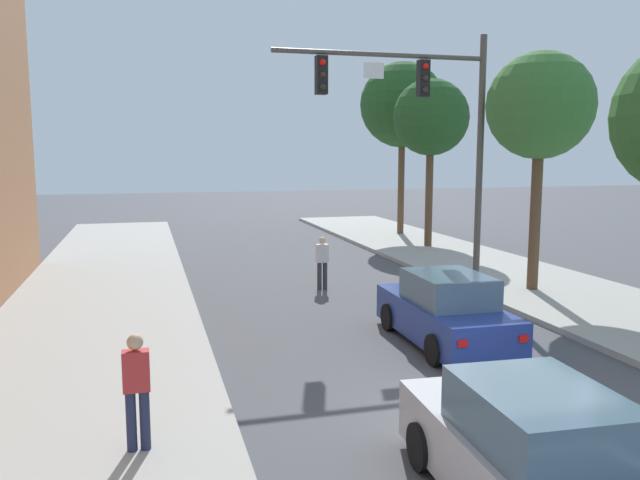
# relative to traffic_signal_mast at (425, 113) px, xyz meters

# --- Properties ---
(ground_plane) EXTENTS (120.00, 120.00, 0.00)m
(ground_plane) POSITION_rel_traffic_signal_mast_xyz_m (-2.78, -9.08, -5.34)
(ground_plane) COLOR #4C4C51
(sidewalk_left) EXTENTS (5.00, 60.00, 0.15)m
(sidewalk_left) POSITION_rel_traffic_signal_mast_xyz_m (-9.28, -9.08, -5.26)
(sidewalk_left) COLOR #A8A59E
(sidewalk_left) RESTS_ON ground
(traffic_signal_mast) EXTENTS (6.49, 0.38, 7.50)m
(traffic_signal_mast) POSITION_rel_traffic_signal_mast_xyz_m (0.00, 0.00, 0.00)
(traffic_signal_mast) COLOR #514C47
(traffic_signal_mast) RESTS_ON sidewalk_right
(car_lead_blue) EXTENTS (1.90, 4.27, 1.60)m
(car_lead_blue) POSITION_rel_traffic_signal_mast_xyz_m (-1.71, -5.00, -4.62)
(car_lead_blue) COLOR navy
(car_lead_blue) RESTS_ON ground
(car_following_silver) EXTENTS (2.00, 4.31, 1.60)m
(car_following_silver) POSITION_rel_traffic_signal_mast_xyz_m (-3.82, -11.42, -4.62)
(car_following_silver) COLOR #B7B7BC
(car_following_silver) RESTS_ON ground
(pedestrian_sidewalk_left_walker) EXTENTS (0.36, 0.22, 1.64)m
(pedestrian_sidewalk_left_walker) POSITION_rel_traffic_signal_mast_xyz_m (-8.20, -8.77, -4.28)
(pedestrian_sidewalk_left_walker) COLOR #232847
(pedestrian_sidewalk_left_walker) RESTS_ON sidewalk_left
(pedestrian_crossing_road) EXTENTS (0.36, 0.22, 1.64)m
(pedestrian_crossing_road) POSITION_rel_traffic_signal_mast_xyz_m (-2.80, 1.17, -4.43)
(pedestrian_crossing_road) COLOR #333338
(pedestrian_crossing_road) RESTS_ON ground
(street_tree_second) EXTENTS (3.09, 3.09, 6.94)m
(street_tree_second) POSITION_rel_traffic_signal_mast_xyz_m (3.10, -1.08, 0.16)
(street_tree_second) COLOR brown
(street_tree_second) RESTS_ON sidewalk_right
(street_tree_third) EXTENTS (3.25, 3.25, 7.16)m
(street_tree_third) POSITION_rel_traffic_signal_mast_xyz_m (3.86, 7.85, 0.30)
(street_tree_third) COLOR brown
(street_tree_third) RESTS_ON sidewalk_right
(street_tree_farthest) EXTENTS (4.16, 4.16, 8.45)m
(street_tree_farthest) POSITION_rel_traffic_signal_mast_xyz_m (4.36, 12.19, 1.15)
(street_tree_farthest) COLOR brown
(street_tree_farthest) RESTS_ON sidewalk_right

